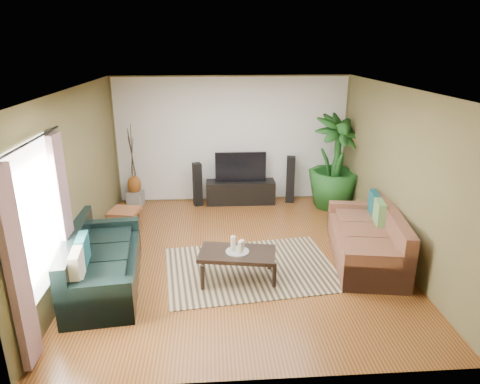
{
  "coord_description": "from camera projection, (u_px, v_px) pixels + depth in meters",
  "views": [
    {
      "loc": [
        -0.45,
        -6.3,
        3.32
      ],
      "look_at": [
        0.0,
        0.2,
        1.05
      ],
      "focal_mm": 32.0,
      "sensor_mm": 36.0,
      "label": 1
    }
  ],
  "objects": [
    {
      "name": "tv_stand",
      "position": [
        241.0,
        192.0,
        9.34
      ],
      "size": [
        1.49,
        0.46,
        0.49
      ],
      "primitive_type": "cube",
      "rotation": [
        0.0,
        0.0,
        -0.01
      ],
      "color": "black",
      "rests_on": "floor"
    },
    {
      "name": "candle_mid",
      "position": [
        240.0,
        247.0,
        6.14
      ],
      "size": [
        0.07,
        0.07,
        0.17
      ],
      "primitive_type": "cylinder",
      "color": "beige",
      "rests_on": "candle_tray"
    },
    {
      "name": "side_table",
      "position": [
        125.0,
        224.0,
        7.66
      ],
      "size": [
        0.59,
        0.59,
        0.53
      ],
      "primitive_type": "cube",
      "rotation": [
        0.0,
        0.0,
        -0.2
      ],
      "color": "brown",
      "rests_on": "floor"
    },
    {
      "name": "speaker_right",
      "position": [
        290.0,
        179.0,
        9.32
      ],
      "size": [
        0.22,
        0.23,
        1.02
      ],
      "primitive_type": "cube",
      "rotation": [
        0.0,
        0.0,
        -0.18
      ],
      "color": "black",
      "rests_on": "floor"
    },
    {
      "name": "floor",
      "position": [
        241.0,
        256.0,
        7.05
      ],
      "size": [
        5.5,
        5.5,
        0.0
      ],
      "primitive_type": "plane",
      "color": "brown",
      "rests_on": "ground"
    },
    {
      "name": "candle_short",
      "position": [
        242.0,
        245.0,
        6.25
      ],
      "size": [
        0.07,
        0.07,
        0.14
      ],
      "primitive_type": "cylinder",
      "color": "beige",
      "rests_on": "candle_tray"
    },
    {
      "name": "sofa_right",
      "position": [
        366.0,
        235.0,
        6.84
      ],
      "size": [
        1.3,
        2.27,
        0.85
      ],
      "primitive_type": "cube",
      "rotation": [
        0.0,
        0.0,
        -1.73
      ],
      "color": "brown",
      "rests_on": "floor"
    },
    {
      "name": "candle_tall",
      "position": [
        233.0,
        243.0,
        6.2
      ],
      "size": [
        0.07,
        0.07,
        0.22
      ],
      "primitive_type": "cylinder",
      "color": "beige",
      "rests_on": "candle_tray"
    },
    {
      "name": "sofa_left",
      "position": [
        104.0,
        258.0,
        6.09
      ],
      "size": [
        1.14,
        2.21,
        0.85
      ],
      "primitive_type": "cube",
      "rotation": [
        0.0,
        0.0,
        1.68
      ],
      "color": "black",
      "rests_on": "floor"
    },
    {
      "name": "candle_tray",
      "position": [
        237.0,
        251.0,
        6.21
      ],
      "size": [
        0.34,
        0.34,
        0.02
      ],
      "primitive_type": "cylinder",
      "color": "gray",
      "rests_on": "coffee_table"
    },
    {
      "name": "wall_right",
      "position": [
        398.0,
        175.0,
        6.77
      ],
      "size": [
        0.0,
        5.5,
        5.5
      ],
      "primitive_type": "plane",
      "rotation": [
        1.57,
        0.0,
        -1.57
      ],
      "color": "brown",
      "rests_on": "ground"
    },
    {
      "name": "backwall_panel",
      "position": [
        232.0,
        140.0,
        9.19
      ],
      "size": [
        4.9,
        0.0,
        4.9
      ],
      "primitive_type": "plane",
      "rotation": [
        1.57,
        0.0,
        0.0
      ],
      "color": "white",
      "rests_on": "ground"
    },
    {
      "name": "wall_front",
      "position": [
        261.0,
        265.0,
        4.02
      ],
      "size": [
        5.0,
        0.0,
        5.0
      ],
      "primitive_type": "plane",
      "rotation": [
        -1.57,
        0.0,
        0.0
      ],
      "color": "brown",
      "rests_on": "ground"
    },
    {
      "name": "ceiling",
      "position": [
        241.0,
        89.0,
        6.16
      ],
      "size": [
        5.5,
        5.5,
        0.0
      ],
      "primitive_type": "plane",
      "rotation": [
        3.14,
        0.0,
        0.0
      ],
      "color": "white",
      "rests_on": "ground"
    },
    {
      "name": "pedestal",
      "position": [
        135.0,
        198.0,
        9.22
      ],
      "size": [
        0.36,
        0.36,
        0.32
      ],
      "primitive_type": "cube",
      "rotation": [
        0.0,
        0.0,
        -0.14
      ],
      "color": "gray",
      "rests_on": "floor"
    },
    {
      "name": "wall_left",
      "position": [
        76.0,
        181.0,
        6.45
      ],
      "size": [
        0.0,
        5.5,
        5.5
      ],
      "primitive_type": "plane",
      "rotation": [
        1.57,
        0.0,
        1.57
      ],
      "color": "brown",
      "rests_on": "ground"
    },
    {
      "name": "curtain_rod",
      "position": [
        28.0,
        143.0,
        4.63
      ],
      "size": [
        0.03,
        1.9,
        0.03
      ],
      "primitive_type": "cylinder",
      "rotation": [
        1.57,
        0.0,
        0.0
      ],
      "color": "black",
      "rests_on": "ground"
    },
    {
      "name": "plant_pot",
      "position": [
        332.0,
        200.0,
        9.17
      ],
      "size": [
        0.36,
        0.36,
        0.28
      ],
      "primitive_type": "cylinder",
      "color": "black",
      "rests_on": "floor"
    },
    {
      "name": "speaker_left",
      "position": [
        197.0,
        184.0,
        9.13
      ],
      "size": [
        0.21,
        0.23,
        0.94
      ],
      "primitive_type": "cube",
      "rotation": [
        0.0,
        0.0,
        0.28
      ],
      "color": "black",
      "rests_on": "floor"
    },
    {
      "name": "curtain_far",
      "position": [
        64.0,
        215.0,
        5.72
      ],
      "size": [
        0.08,
        0.35,
        2.2
      ],
      "primitive_type": "cube",
      "color": "gray",
      "rests_on": "ground"
    },
    {
      "name": "wall_back",
      "position": [
        232.0,
        140.0,
        9.2
      ],
      "size": [
        5.0,
        0.0,
        5.0
      ],
      "primitive_type": "plane",
      "rotation": [
        1.57,
        0.0,
        0.0
      ],
      "color": "brown",
      "rests_on": "ground"
    },
    {
      "name": "television",
      "position": [
        241.0,
        167.0,
        9.15
      ],
      "size": [
        1.09,
        0.06,
        0.64
      ],
      "primitive_type": "cube",
      "color": "black",
      "rests_on": "tv_stand"
    },
    {
      "name": "potted_plant",
      "position": [
        335.0,
        162.0,
        8.89
      ],
      "size": [
        1.48,
        1.48,
        1.95
      ],
      "primitive_type": "imported",
      "rotation": [
        0.0,
        0.0,
        0.51
      ],
      "color": "#194D19",
      "rests_on": "floor"
    },
    {
      "name": "coffee_table",
      "position": [
        237.0,
        266.0,
        6.29
      ],
      "size": [
        1.19,
        0.78,
        0.45
      ],
      "primitive_type": "cube",
      "rotation": [
        0.0,
        0.0,
        -0.17
      ],
      "color": "black",
      "rests_on": "floor"
    },
    {
      "name": "curtain_near",
      "position": [
        17.0,
        271.0,
        4.3
      ],
      "size": [
        0.08,
        0.35,
        2.2
      ],
      "primitive_type": "cube",
      "color": "gray",
      "rests_on": "ground"
    },
    {
      "name": "window_pane",
      "position": [
        36.0,
        219.0,
        4.92
      ],
      "size": [
        0.0,
        1.8,
        1.8
      ],
      "primitive_type": "plane",
      "rotation": [
        1.57,
        0.0,
        1.57
      ],
      "color": "white",
      "rests_on": "ground"
    },
    {
      "name": "area_rug",
      "position": [
        251.0,
        268.0,
        6.65
      ],
      "size": [
        2.79,
        2.13,
        0.01
      ],
      "primitive_type": "cube",
      "rotation": [
        0.0,
        0.0,
        0.12
      ],
      "color": "tan",
      "rests_on": "floor"
    },
    {
      "name": "vase",
      "position": [
        134.0,
        185.0,
        9.12
      ],
      "size": [
        0.29,
        0.29,
        0.4
      ],
      "primitive_type": "ellipsoid",
      "color": "brown",
      "rests_on": "pedestal"
    }
  ]
}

